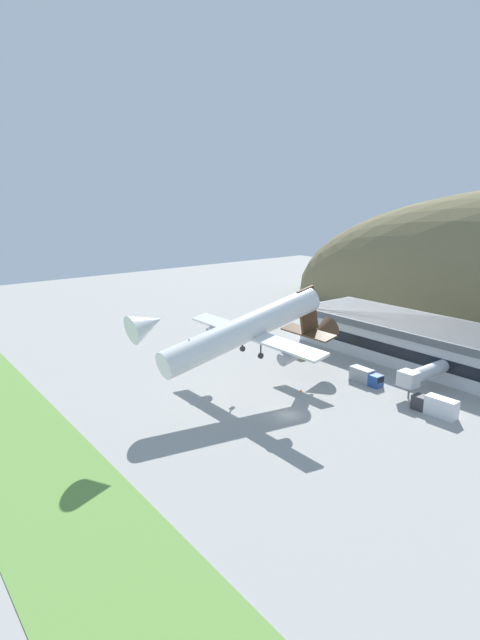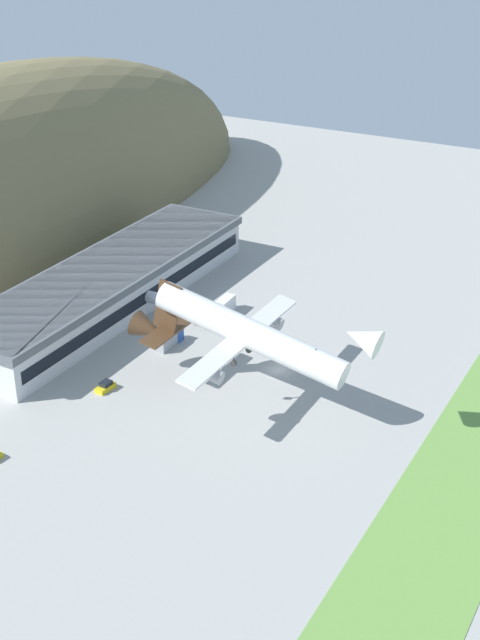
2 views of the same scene
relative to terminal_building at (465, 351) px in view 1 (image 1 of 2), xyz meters
The scene contains 10 objects.
ground_plane 45.12m from the terminal_building, 99.99° to the right, with size 336.64×336.64×0.00m, color #9E9E99.
grass_strip_foreground 84.67m from the terminal_building, 95.28° to the right, with size 302.98×17.58×0.08m, color #669342.
terminal_building is the anchor object (origin of this frame).
jetway_0 17.13m from the terminal_building, 87.50° to the right, with size 3.38×13.40×5.43m.
cargo_airplane 48.30m from the terminal_building, 114.26° to the right, with size 36.29×47.32×14.32m.
service_car_0 35.56m from the terminal_building, 145.03° to the right, with size 4.00×2.15×1.60m.
service_car_1 58.07m from the terminal_building, 162.46° to the right, with size 3.91×2.00×1.48m.
fuel_truck 23.32m from the terminal_building, 113.90° to the right, with size 7.29×2.45×2.85m.
box_truck 25.09m from the terminal_building, 71.68° to the right, with size 8.10×2.65×3.37m.
traffic_cone_0 37.82m from the terminal_building, 111.91° to the right, with size 0.52×0.52×0.58m.
Camera 1 is at (58.45, -55.72, 37.35)m, focal length 28.00 mm.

